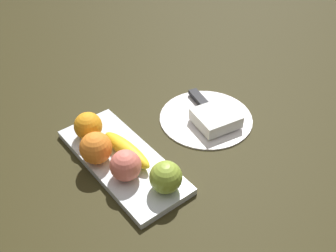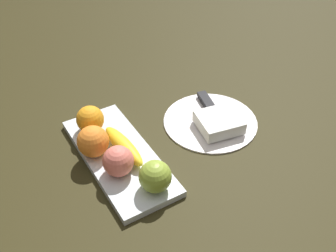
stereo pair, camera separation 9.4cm
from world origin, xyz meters
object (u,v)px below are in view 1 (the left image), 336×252
object	(u,v)px
orange_near_apple	(88,126)
knife	(203,103)
fruit_tray	(124,162)
orange_near_banana	(96,148)
folded_napkin	(216,118)
peach	(126,165)
banana	(128,150)
dinner_plate	(207,118)
apple	(166,177)

from	to	relation	value
orange_near_apple	knife	size ratio (longest dim) A/B	0.37
orange_near_apple	fruit_tray	bearing A→B (deg)	9.99
fruit_tray	orange_near_banana	xyz separation A→B (m)	(-0.03, -0.05, 0.04)
folded_napkin	knife	distance (m)	0.08
orange_near_banana	folded_napkin	distance (m)	0.31
fruit_tray	peach	world-z (taller)	peach
folded_napkin	knife	bearing A→B (deg)	160.60
banana	dinner_plate	xyz separation A→B (m)	(0.00, 0.24, -0.03)
dinner_plate	knife	size ratio (longest dim) A/B	1.32
folded_napkin	apple	bearing A→B (deg)	-67.55
banana	orange_near_apple	xyz separation A→B (m)	(-0.11, -0.04, 0.01)
orange_near_banana	peach	bearing A→B (deg)	15.04
dinner_plate	knife	distance (m)	0.05
banana	apple	bearing A→B (deg)	-2.04
knife	banana	bearing A→B (deg)	-67.09
orange_near_banana	fruit_tray	bearing A→B (deg)	52.76
banana	peach	world-z (taller)	peach
orange_near_apple	dinner_plate	distance (m)	0.30
folded_napkin	dinner_plate	bearing A→B (deg)	180.00
orange_near_apple	knife	xyz separation A→B (m)	(0.07, 0.30, -0.04)
fruit_tray	orange_near_apple	distance (m)	0.12
apple	dinner_plate	distance (m)	0.27
orange_near_banana	peach	world-z (taller)	orange_near_banana
banana	peach	size ratio (longest dim) A/B	2.25
orange_near_banana	dinner_plate	bearing A→B (deg)	83.47
fruit_tray	folded_napkin	distance (m)	0.26
apple	orange_near_apple	bearing A→B (deg)	-170.12
folded_napkin	orange_near_banana	bearing A→B (deg)	-102.03
peach	knife	size ratio (longest dim) A/B	0.37
banana	fruit_tray	bearing A→B (deg)	-91.14
apple	folded_napkin	world-z (taller)	apple
orange_near_banana	knife	distance (m)	0.33
banana	dinner_plate	bearing A→B (deg)	85.02
apple	peach	size ratio (longest dim) A/B	1.01
banana	knife	bearing A→B (deg)	94.98
apple	knife	bearing A→B (deg)	123.56
apple	banana	distance (m)	0.13
orange_near_apple	dinner_plate	world-z (taller)	orange_near_apple
orange_near_apple	knife	bearing A→B (deg)	77.64
peach	dinner_plate	distance (m)	0.29
apple	knife	world-z (taller)	apple
apple	orange_near_apple	xyz separation A→B (m)	(-0.24, -0.04, -0.00)
fruit_tray	banana	bearing A→B (deg)	93.60
apple	fruit_tray	bearing A→B (deg)	-170.22
fruit_tray	apple	size ratio (longest dim) A/B	5.07
banana	knife	size ratio (longest dim) A/B	0.84
banana	knife	world-z (taller)	banana
orange_near_banana	folded_napkin	xyz separation A→B (m)	(0.06, 0.30, -0.03)
orange_near_apple	apple	bearing A→B (deg)	9.88
dinner_plate	peach	bearing A→B (deg)	-80.27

